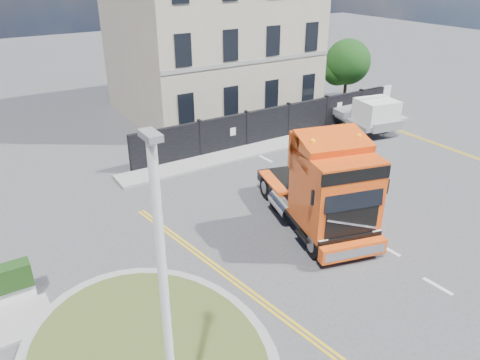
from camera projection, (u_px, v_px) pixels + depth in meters
ground at (286, 236)px, 18.37m from camera, size 120.00×120.00×0.00m
traffic_island at (147, 358)px, 12.68m from camera, size 6.80×6.80×0.17m
hoarding_fence at (282, 122)px, 27.97m from camera, size 18.80×0.25×2.00m
georgian_building at (211, 25)px, 31.38m from camera, size 12.30×10.30×12.80m
tree at (345, 64)px, 33.23m from camera, size 3.20×3.20×4.80m
pavement_far at (283, 143)px, 27.42m from camera, size 20.00×1.60×0.12m
truck at (326, 190)px, 17.90m from camera, size 4.17×7.22×4.08m
flatbed_pickup at (368, 114)px, 28.75m from camera, size 3.07×5.69×2.23m
lamppost_island at (167, 320)px, 8.49m from camera, size 0.23×0.47×7.55m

